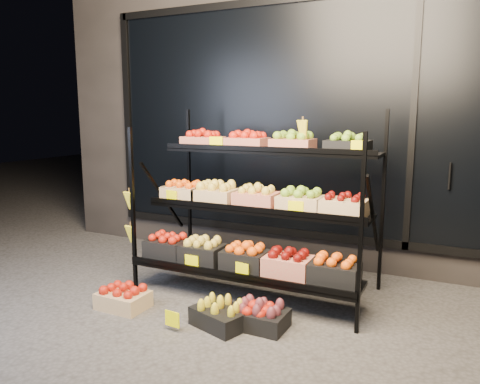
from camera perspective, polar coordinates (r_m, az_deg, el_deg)
The scene contains 8 objects.
ground at distance 3.91m, azimuth -1.95°, elevation -14.94°, with size 24.00×24.00×0.00m, color #514F4C.
building at distance 5.97m, azimuth 9.73°, elevation 10.69°, with size 6.00×2.08×3.50m.
display_rack at distance 4.19m, azimuth 1.70°, elevation -1.93°, with size 2.18×1.02×1.68m.
tag_floor_a at distance 3.68m, azimuth -8.25°, elevation -15.64°, with size 0.13×0.01×0.12m, color #F7F400.
floor_crate_left at distance 4.15m, azimuth -14.05°, elevation -12.33°, with size 0.41×0.30×0.20m.
floor_crate_midleft at distance 3.72m, azimuth -2.35°, elevation -14.65°, with size 0.49×0.43×0.21m.
floor_crate_midright at distance 3.73m, azimuth 1.51°, elevation -14.77°, with size 0.42×0.37×0.19m.
floor_crate_right at distance 3.70m, azimuth 2.49°, elevation -14.83°, with size 0.41×0.31×0.20m.
Camera 1 is at (1.65, -3.15, 1.63)m, focal length 35.00 mm.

